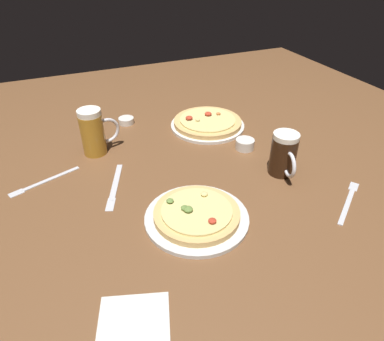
{
  "coord_description": "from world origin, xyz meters",
  "views": [
    {
      "loc": [
        -0.37,
        -0.87,
        0.66
      ],
      "look_at": [
        0.0,
        0.0,
        0.02
      ],
      "focal_mm": 32.62,
      "sensor_mm": 36.0,
      "label": 1
    }
  ],
  "objects_px": {
    "fork_left": "(44,181)",
    "beer_mug_amber": "(94,132)",
    "pizza_plate_near": "(197,215)",
    "fork_spare": "(349,201)",
    "ramekin_butter": "(126,121)",
    "napkin_folded": "(134,318)",
    "knife_right": "(115,186)",
    "ramekin_sauce": "(245,144)",
    "pizza_plate_far": "(207,123)",
    "beer_mug_dark": "(284,155)"
  },
  "relations": [
    {
      "from": "beer_mug_amber",
      "to": "fork_left",
      "type": "relative_size",
      "value": 0.75
    },
    {
      "from": "pizza_plate_near",
      "to": "fork_spare",
      "type": "xyz_separation_m",
      "value": [
        0.45,
        -0.11,
        -0.01
      ]
    },
    {
      "from": "ramekin_sauce",
      "to": "knife_right",
      "type": "xyz_separation_m",
      "value": [
        -0.5,
        -0.05,
        -0.02
      ]
    },
    {
      "from": "pizza_plate_near",
      "to": "ramekin_sauce",
      "type": "distance_m",
      "value": 0.43
    },
    {
      "from": "pizza_plate_near",
      "to": "fork_left",
      "type": "height_order",
      "value": "pizza_plate_near"
    },
    {
      "from": "fork_spare",
      "to": "ramekin_sauce",
      "type": "bearing_deg",
      "value": 107.87
    },
    {
      "from": "ramekin_sauce",
      "to": "fork_left",
      "type": "distance_m",
      "value": 0.7
    },
    {
      "from": "beer_mug_amber",
      "to": "ramekin_sauce",
      "type": "height_order",
      "value": "beer_mug_amber"
    },
    {
      "from": "ramekin_butter",
      "to": "fork_spare",
      "type": "bearing_deg",
      "value": -58.13
    },
    {
      "from": "beer_mug_amber",
      "to": "knife_right",
      "type": "distance_m",
      "value": 0.25
    },
    {
      "from": "beer_mug_dark",
      "to": "pizza_plate_near",
      "type": "bearing_deg",
      "value": -164.09
    },
    {
      "from": "pizza_plate_far",
      "to": "napkin_folded",
      "type": "distance_m",
      "value": 0.89
    },
    {
      "from": "beer_mug_amber",
      "to": "fork_left",
      "type": "height_order",
      "value": "beer_mug_amber"
    },
    {
      "from": "fork_left",
      "to": "beer_mug_amber",
      "type": "bearing_deg",
      "value": 31.86
    },
    {
      "from": "beer_mug_amber",
      "to": "knife_right",
      "type": "bearing_deg",
      "value": -87.12
    },
    {
      "from": "beer_mug_amber",
      "to": "fork_left",
      "type": "xyz_separation_m",
      "value": [
        -0.19,
        -0.12,
        -0.08
      ]
    },
    {
      "from": "fork_spare",
      "to": "beer_mug_dark",
      "type": "bearing_deg",
      "value": 115.22
    },
    {
      "from": "napkin_folded",
      "to": "pizza_plate_near",
      "type": "bearing_deg",
      "value": 43.23
    },
    {
      "from": "pizza_plate_far",
      "to": "knife_right",
      "type": "bearing_deg",
      "value": -149.75
    },
    {
      "from": "ramekin_sauce",
      "to": "napkin_folded",
      "type": "height_order",
      "value": "ramekin_sauce"
    },
    {
      "from": "pizza_plate_far",
      "to": "beer_mug_dark",
      "type": "relative_size",
      "value": 2.08
    },
    {
      "from": "pizza_plate_far",
      "to": "ramekin_sauce",
      "type": "bearing_deg",
      "value": -76.45
    },
    {
      "from": "pizza_plate_far",
      "to": "ramekin_sauce",
      "type": "distance_m",
      "value": 0.22
    },
    {
      "from": "pizza_plate_near",
      "to": "beer_mug_dark",
      "type": "relative_size",
      "value": 2.01
    },
    {
      "from": "beer_mug_dark",
      "to": "beer_mug_amber",
      "type": "relative_size",
      "value": 0.86
    },
    {
      "from": "beer_mug_dark",
      "to": "pizza_plate_far",
      "type": "bearing_deg",
      "value": 101.47
    },
    {
      "from": "pizza_plate_far",
      "to": "beer_mug_dark",
      "type": "bearing_deg",
      "value": -78.53
    },
    {
      "from": "pizza_plate_near",
      "to": "ramekin_sauce",
      "type": "relative_size",
      "value": 4.21
    },
    {
      "from": "fork_left",
      "to": "knife_right",
      "type": "bearing_deg",
      "value": -29.22
    },
    {
      "from": "fork_left",
      "to": "pizza_plate_near",
      "type": "bearing_deg",
      "value": -43.1
    },
    {
      "from": "pizza_plate_near",
      "to": "fork_left",
      "type": "xyz_separation_m",
      "value": [
        -0.38,
        0.36,
        -0.01
      ]
    },
    {
      "from": "ramekin_sauce",
      "to": "ramekin_butter",
      "type": "height_order",
      "value": "ramekin_sauce"
    },
    {
      "from": "knife_right",
      "to": "beer_mug_dark",
      "type": "bearing_deg",
      "value": -15.0
    },
    {
      "from": "beer_mug_dark",
      "to": "fork_spare",
      "type": "xyz_separation_m",
      "value": [
        0.1,
        -0.21,
        -0.07
      ]
    },
    {
      "from": "fork_left",
      "to": "napkin_folded",
      "type": "bearing_deg",
      "value": -76.66
    },
    {
      "from": "beer_mug_dark",
      "to": "fork_left",
      "type": "distance_m",
      "value": 0.78
    },
    {
      "from": "ramekin_butter",
      "to": "fork_spare",
      "type": "distance_m",
      "value": 0.91
    },
    {
      "from": "beer_mug_dark",
      "to": "fork_left",
      "type": "bearing_deg",
      "value": 160.74
    },
    {
      "from": "pizza_plate_near",
      "to": "beer_mug_amber",
      "type": "bearing_deg",
      "value": 111.53
    },
    {
      "from": "beer_mug_amber",
      "to": "napkin_folded",
      "type": "relative_size",
      "value": 1.15
    },
    {
      "from": "ramekin_butter",
      "to": "fork_spare",
      "type": "xyz_separation_m",
      "value": [
        0.48,
        -0.77,
        -0.01
      ]
    },
    {
      "from": "ramekin_sauce",
      "to": "fork_left",
      "type": "bearing_deg",
      "value": 174.43
    },
    {
      "from": "pizza_plate_near",
      "to": "fork_spare",
      "type": "bearing_deg",
      "value": -13.28
    },
    {
      "from": "ramekin_sauce",
      "to": "napkin_folded",
      "type": "relative_size",
      "value": 0.47
    },
    {
      "from": "pizza_plate_near",
      "to": "ramekin_sauce",
      "type": "xyz_separation_m",
      "value": [
        0.32,
        0.29,
        0.0
      ]
    },
    {
      "from": "napkin_folded",
      "to": "ramekin_butter",
      "type": "bearing_deg",
      "value": 76.65
    },
    {
      "from": "ramekin_butter",
      "to": "fork_left",
      "type": "distance_m",
      "value": 0.47
    },
    {
      "from": "pizza_plate_far",
      "to": "fork_left",
      "type": "distance_m",
      "value": 0.67
    },
    {
      "from": "ramekin_butter",
      "to": "knife_right",
      "type": "relative_size",
      "value": 0.27
    },
    {
      "from": "ramekin_butter",
      "to": "fork_left",
      "type": "height_order",
      "value": "ramekin_butter"
    }
  ]
}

